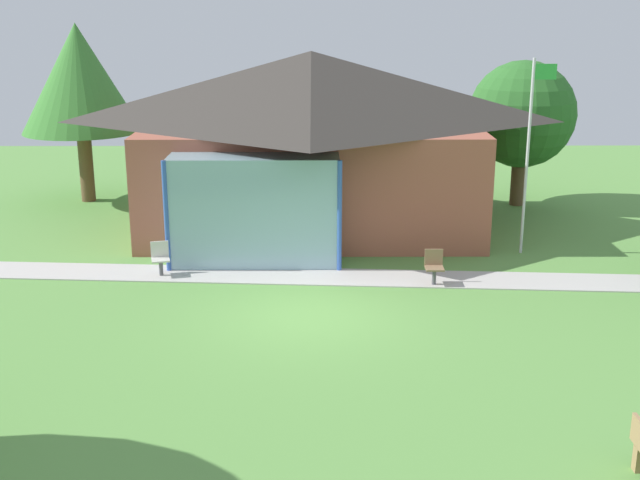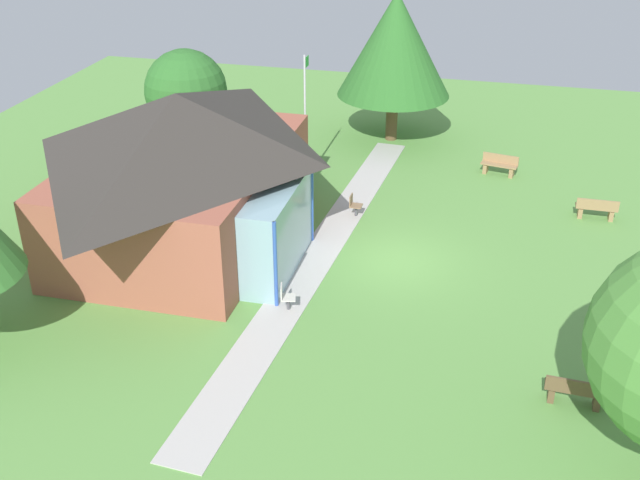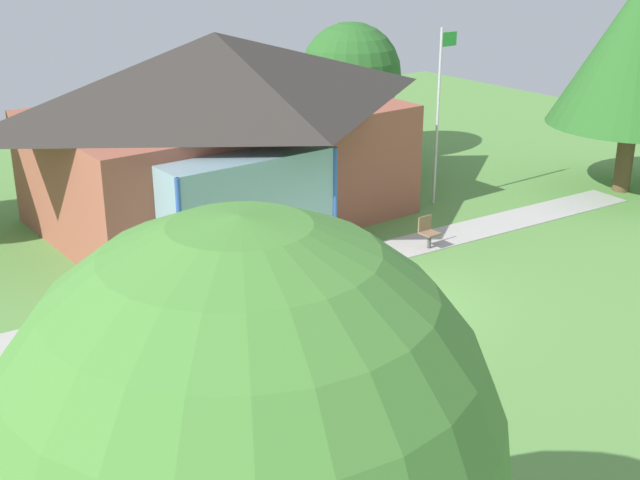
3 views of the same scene
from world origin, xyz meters
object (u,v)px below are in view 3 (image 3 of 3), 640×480
(patio_chair_lawn_spare, at_px, (428,233))
(tree_east_hedge, at_px, (639,49))
(tree_lawn_corner, at_px, (248,461))
(pavilion, at_px, (219,125))
(flagpole, at_px, (439,109))
(tree_behind_pavilion_right, at_px, (351,74))
(patio_chair_west, at_px, (185,288))

(patio_chair_lawn_spare, height_order, tree_east_hedge, tree_east_hedge)
(patio_chair_lawn_spare, bearing_deg, tree_lawn_corner, 40.04)
(tree_lawn_corner, bearing_deg, pavilion, 60.39)
(flagpole, xyz_separation_m, tree_east_hedge, (5.64, -2.65, 1.53))
(pavilion, bearing_deg, tree_lawn_corner, -119.61)
(pavilion, bearing_deg, patio_chair_lawn_spare, -60.10)
(flagpole, relative_size, patio_chair_lawn_spare, 6.08)
(flagpole, distance_m, tree_east_hedge, 6.42)
(pavilion, distance_m, tree_east_hedge, 12.77)
(patio_chair_lawn_spare, height_order, tree_behind_pavilion_right, tree_behind_pavilion_right)
(flagpole, distance_m, patio_chair_lawn_spare, 4.56)
(tree_lawn_corner, bearing_deg, patio_chair_west, 65.29)
(pavilion, xyz_separation_m, patio_chair_west, (-3.70, -4.59, -2.31))
(pavilion, bearing_deg, tree_behind_pavilion_right, 22.18)
(tree_east_hedge, bearing_deg, patio_chair_west, 177.22)
(pavilion, relative_size, flagpole, 2.04)
(pavilion, distance_m, tree_lawn_corner, 16.89)
(patio_chair_lawn_spare, distance_m, tree_lawn_corner, 15.08)
(flagpole, relative_size, patio_chair_west, 6.08)
(patio_chair_west, bearing_deg, tree_lawn_corner, 51.51)
(patio_chair_west, height_order, tree_behind_pavilion_right, tree_behind_pavilion_right)
(pavilion, height_order, patio_chair_lawn_spare, pavilion)
(pavilion, bearing_deg, patio_chair_west, -128.87)
(tree_lawn_corner, height_order, tree_behind_pavilion_right, tree_lawn_corner)
(pavilion, xyz_separation_m, tree_behind_pavilion_right, (6.99, 2.85, 0.32))
(tree_lawn_corner, height_order, tree_east_hedge, tree_east_hedge)
(tree_behind_pavilion_right, bearing_deg, patio_chair_lawn_spare, -115.82)
(tree_lawn_corner, bearing_deg, tree_behind_pavilion_right, 48.82)
(flagpole, bearing_deg, tree_lawn_corner, -139.79)
(tree_behind_pavilion_right, xyz_separation_m, tree_east_hedge, (4.49, -8.18, 1.38))
(patio_chair_west, relative_size, tree_east_hedge, 0.13)
(tree_behind_pavilion_right, distance_m, tree_east_hedge, 9.43)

